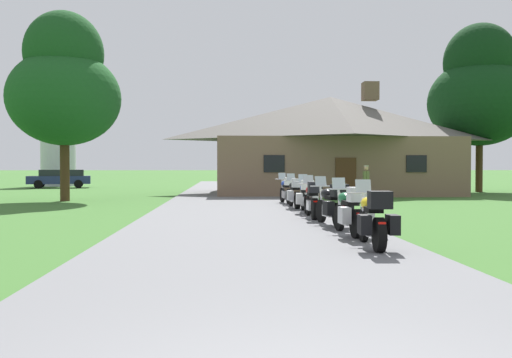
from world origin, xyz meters
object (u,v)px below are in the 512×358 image
(motorcycle_red_fourth_in_row, at_px, (312,200))
(motorcycle_black_sixth_in_row, at_px, (295,194))
(bystander_olive_shirt_near_lodge, at_px, (366,181))
(tree_right_of_lodge, at_px, (480,90))
(parked_navy_suv_far_left, at_px, (60,178))
(motorcycle_green_second_in_row, at_px, (351,212))
(motorcycle_blue_fifth_in_row, at_px, (306,197))
(motorcycle_yellow_nearest_to_camera, at_px, (374,220))
(metal_silo_distant, at_px, (58,136))
(motorcycle_black_third_in_row, at_px, (333,205))
(tree_left_near, at_px, (64,85))
(motorcycle_blue_farthest_in_row, at_px, (286,190))

(motorcycle_red_fourth_in_row, relative_size, motorcycle_black_sixth_in_row, 1.00)
(bystander_olive_shirt_near_lodge, bearing_deg, tree_right_of_lodge, 163.82)
(motorcycle_black_sixth_in_row, height_order, tree_right_of_lodge, tree_right_of_lodge)
(motorcycle_red_fourth_in_row, xyz_separation_m, parked_navy_suv_far_left, (-15.29, 27.06, 0.16))
(motorcycle_green_second_in_row, relative_size, motorcycle_blue_fifth_in_row, 1.00)
(motorcycle_yellow_nearest_to_camera, height_order, metal_silo_distant, metal_silo_distant)
(metal_silo_distant, bearing_deg, parked_navy_suv_far_left, -72.37)
(motorcycle_red_fourth_in_row, bearing_deg, metal_silo_distant, 118.86)
(tree_right_of_lodge, bearing_deg, bystander_olive_shirt_near_lodge, -135.51)
(bystander_olive_shirt_near_lodge, bearing_deg, motorcycle_blue_fifth_in_row, 0.47)
(motorcycle_yellow_nearest_to_camera, distance_m, motorcycle_black_sixth_in_row, 10.69)
(motorcycle_blue_fifth_in_row, bearing_deg, motorcycle_black_third_in_row, -86.39)
(motorcycle_green_second_in_row, distance_m, motorcycle_black_sixth_in_row, 8.68)
(motorcycle_blue_fifth_in_row, distance_m, parked_navy_suv_far_left, 29.37)
(tree_left_near, xyz_separation_m, tree_right_of_lodge, (23.93, 8.46, 1.05))
(motorcycle_black_sixth_in_row, distance_m, motorcycle_blue_farthest_in_row, 2.62)
(motorcycle_black_third_in_row, distance_m, tree_right_of_lodge, 25.59)
(motorcycle_black_sixth_in_row, distance_m, tree_right_of_lodge, 20.72)
(motorcycle_yellow_nearest_to_camera, xyz_separation_m, motorcycle_black_third_in_row, (0.00, 4.15, 0.00))
(motorcycle_blue_fifth_in_row, relative_size, motorcycle_black_sixth_in_row, 1.00)
(motorcycle_yellow_nearest_to_camera, height_order, motorcycle_red_fourth_in_row, same)
(motorcycle_red_fourth_in_row, height_order, tree_right_of_lodge, tree_right_of_lodge)
(motorcycle_blue_farthest_in_row, bearing_deg, motorcycle_black_third_in_row, -94.39)
(motorcycle_black_sixth_in_row, relative_size, parked_navy_suv_far_left, 0.43)
(bystander_olive_shirt_near_lodge, bearing_deg, motorcycle_yellow_nearest_to_camera, 15.75)
(metal_silo_distant, bearing_deg, motorcycle_green_second_in_row, -64.85)
(motorcycle_yellow_nearest_to_camera, relative_size, tree_right_of_lodge, 0.19)
(motorcycle_blue_farthest_in_row, distance_m, tree_left_near, 11.75)
(motorcycle_blue_farthest_in_row, relative_size, parked_navy_suv_far_left, 0.43)
(motorcycle_yellow_nearest_to_camera, distance_m, motorcycle_green_second_in_row, 2.01)
(motorcycle_yellow_nearest_to_camera, height_order, motorcycle_blue_fifth_in_row, same)
(motorcycle_green_second_in_row, xyz_separation_m, tree_right_of_lodge, (13.52, 23.04, 5.93))
(metal_silo_distant, bearing_deg, motorcycle_blue_fifth_in_row, -60.35)
(motorcycle_blue_fifth_in_row, height_order, parked_navy_suv_far_left, parked_navy_suv_far_left)
(motorcycle_black_third_in_row, distance_m, motorcycle_blue_fifth_in_row, 4.35)
(bystander_olive_shirt_near_lodge, relative_size, metal_silo_distant, 0.20)
(motorcycle_blue_fifth_in_row, distance_m, tree_left_near, 13.99)
(tree_left_near, bearing_deg, metal_silo_distant, 106.86)
(tree_left_near, bearing_deg, bystander_olive_shirt_near_lodge, -4.70)
(motorcycle_green_second_in_row, height_order, motorcycle_black_third_in_row, same)
(motorcycle_blue_fifth_in_row, relative_size, tree_right_of_lodge, 0.19)
(motorcycle_green_second_in_row, relative_size, motorcycle_blue_farthest_in_row, 1.00)
(motorcycle_green_second_in_row, bearing_deg, metal_silo_distant, 111.43)
(motorcycle_blue_fifth_in_row, distance_m, tree_right_of_lodge, 22.23)
(tree_right_of_lodge, relative_size, parked_navy_suv_far_left, 2.21)
(motorcycle_blue_fifth_in_row, distance_m, motorcycle_blue_farthest_in_row, 4.81)
(tree_left_near, height_order, metal_silo_distant, tree_left_near)
(tree_right_of_lodge, height_order, metal_silo_distant, tree_right_of_lodge)
(motorcycle_black_third_in_row, relative_size, parked_navy_suv_far_left, 0.43)
(motorcycle_yellow_nearest_to_camera, distance_m, tree_right_of_lodge, 29.08)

